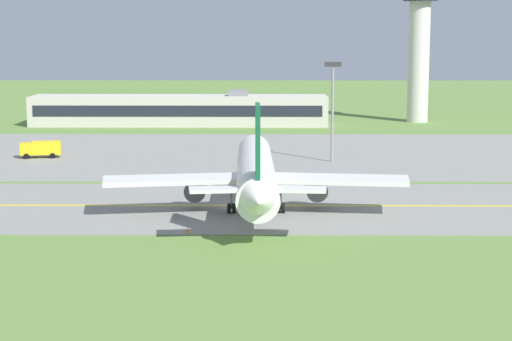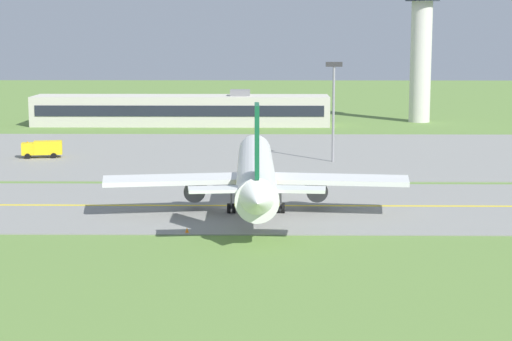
{
  "view_description": "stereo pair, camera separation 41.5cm",
  "coord_description": "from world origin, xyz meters",
  "views": [
    {
      "loc": [
        2.6,
        -95.79,
        19.2
      ],
      "look_at": [
        1.83,
        0.14,
        4.0
      ],
      "focal_mm": 62.15,
      "sensor_mm": 36.0,
      "label": 1
    },
    {
      "loc": [
        3.02,
        -95.79,
        19.2
      ],
      "look_at": [
        1.83,
        0.14,
        4.0
      ],
      "focal_mm": 62.15,
      "sensor_mm": 36.0,
      "label": 2
    }
  ],
  "objects": [
    {
      "name": "taxiway_centreline",
      "position": [
        0.0,
        0.0,
        0.11
      ],
      "size": [
        220.0,
        0.6,
        0.01
      ],
      "primitive_type": "cube",
      "color": "yellow",
      "rests_on": "taxiway_strip"
    },
    {
      "name": "terminal_building",
      "position": [
        -14.45,
        84.83,
        3.05
      ],
      "size": [
        60.25,
        9.65,
        7.25
      ],
      "color": "beige",
      "rests_on": "ground"
    },
    {
      "name": "service_truck_baggage",
      "position": [
        -31.09,
        37.0,
        1.53
      ],
      "size": [
        6.29,
        3.25,
        2.6
      ],
      "color": "yellow",
      "rests_on": "ground"
    },
    {
      "name": "airplane_lead",
      "position": [
        1.84,
        -2.35,
        4.13
      ],
      "size": [
        32.52,
        39.56,
        12.7
      ],
      "color": "white",
      "rests_on": "ground"
    },
    {
      "name": "traffic_cone_mid_edge",
      "position": [
        -4.61,
        -13.25,
        0.3
      ],
      "size": [
        0.44,
        0.44,
        0.6
      ],
      "primitive_type": "cone",
      "color": "orange",
      "rests_on": "ground"
    },
    {
      "name": "traffic_cone_near_edge",
      "position": [
        -5.26,
        11.74,
        0.3
      ],
      "size": [
        0.44,
        0.44,
        0.6
      ],
      "primitive_type": "cone",
      "color": "orange",
      "rests_on": "ground"
    },
    {
      "name": "ground_plane",
      "position": [
        0.0,
        0.0,
        0.0
      ],
      "size": [
        500.0,
        500.0,
        0.0
      ],
      "primitive_type": "plane",
      "color": "olive"
    },
    {
      "name": "taxiway_strip",
      "position": [
        0.0,
        0.0,
        0.05
      ],
      "size": [
        240.0,
        28.0,
        0.1
      ],
      "primitive_type": "cube",
      "color": "gray",
      "rests_on": "ground"
    },
    {
      "name": "traffic_cone_far_edge",
      "position": [
        -5.91,
        12.56,
        0.3
      ],
      "size": [
        0.44,
        0.44,
        0.6
      ],
      "primitive_type": "cone",
      "color": "orange",
      "rests_on": "ground"
    },
    {
      "name": "control_tower",
      "position": [
        35.34,
        91.85,
        18.02
      ],
      "size": [
        7.6,
        7.6,
        30.23
      ],
      "color": "silver",
      "rests_on": "ground"
    },
    {
      "name": "apron_pad",
      "position": [
        10.0,
        42.0,
        0.05
      ],
      "size": [
        140.0,
        52.0,
        0.1
      ],
      "primitive_type": "cube",
      "color": "gray",
      "rests_on": "ground"
    },
    {
      "name": "apron_light_mast",
      "position": [
        12.74,
        33.38,
        9.33
      ],
      "size": [
        2.4,
        0.5,
        14.7
      ],
      "color": "gray",
      "rests_on": "ground"
    }
  ]
}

